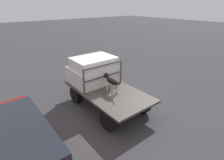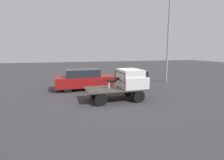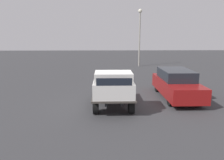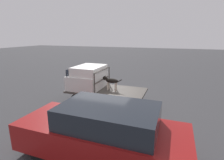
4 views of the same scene
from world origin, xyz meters
name	(u,v)px [view 1 (image 1 of 4)]	position (x,y,z in m)	size (l,w,h in m)	color
ground_plane	(108,107)	(0.00, 0.00, 0.00)	(80.00, 80.00, 0.00)	#38383A
flatbed_truck	(107,94)	(0.00, 0.00, 0.55)	(3.58, 1.90, 0.76)	black
truck_cab	(93,70)	(0.98, 0.00, 1.27)	(1.45, 1.78, 1.09)	silver
truck_headboard	(104,73)	(0.22, 0.00, 1.38)	(0.04, 1.78, 0.96)	#3D3833
dog	(111,81)	(-0.17, -0.03, 1.20)	(0.98, 0.23, 0.68)	beige
parked_sedan	(12,158)	(-1.32, 3.57, 0.79)	(4.50, 1.74, 1.56)	black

